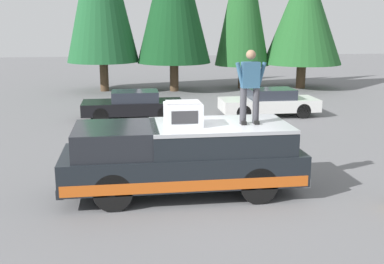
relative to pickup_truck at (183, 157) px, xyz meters
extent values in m
plane|color=slate|center=(-0.29, -0.57, -0.87)|extent=(90.00, 90.00, 0.00)
cube|color=black|center=(0.00, 0.01, -0.17)|extent=(2.00, 5.50, 0.70)
cube|color=#CC5619|center=(0.00, 0.01, -0.37)|extent=(2.01, 5.39, 0.24)
cube|color=black|center=(0.00, 1.52, 0.48)|extent=(1.84, 1.87, 0.60)
cube|color=black|center=(0.00, -0.87, 0.44)|extent=(1.92, 3.19, 0.52)
cube|color=#A8AAAF|center=(0.00, -0.87, 0.74)|extent=(1.94, 3.19, 0.08)
cube|color=#232326|center=(0.00, 2.70, -0.44)|extent=(1.96, 0.16, 0.20)
cube|color=#B2B5BA|center=(0.00, -2.68, -0.44)|extent=(1.96, 0.16, 0.20)
cylinder|color=black|center=(-0.85, 1.60, -0.45)|extent=(0.30, 0.84, 0.84)
cylinder|color=black|center=(0.85, 1.60, -0.45)|extent=(0.30, 0.84, 0.84)
cylinder|color=black|center=(-0.85, -1.59, -0.45)|extent=(0.30, 0.84, 0.84)
cylinder|color=black|center=(0.85, -1.59, -0.45)|extent=(0.30, 0.84, 0.84)
cube|color=silver|center=(-0.14, 0.00, 1.04)|extent=(0.64, 0.84, 0.52)
cube|color=#2D2D30|center=(-0.46, 0.00, 1.04)|extent=(0.01, 0.59, 0.29)
cube|color=#99999E|center=(-0.14, 0.00, 1.32)|extent=(0.58, 0.76, 0.04)
cylinder|color=#333338|center=(-0.10, -1.69, 1.20)|extent=(0.15, 0.15, 0.84)
cube|color=black|center=(-0.14, -1.69, 0.82)|extent=(0.26, 0.11, 0.08)
cylinder|color=#333338|center=(-0.10, -1.39, 1.20)|extent=(0.15, 0.15, 0.84)
cube|color=black|center=(-0.14, -1.39, 0.82)|extent=(0.26, 0.11, 0.08)
cube|color=#335B7A|center=(-0.10, -1.54, 1.91)|extent=(0.24, 0.40, 0.58)
sphere|color=#A37A5B|center=(-0.10, -1.54, 2.36)|extent=(0.22, 0.22, 0.22)
cylinder|color=#335B7A|center=(-0.13, -1.79, 1.91)|extent=(0.09, 0.23, 0.58)
cylinder|color=#335B7A|center=(-0.13, -1.30, 1.91)|extent=(0.09, 0.23, 0.58)
cube|color=white|center=(8.80, -4.75, -0.38)|extent=(1.64, 4.10, 0.50)
cube|color=#282D38|center=(8.80, -4.85, 0.08)|extent=(1.31, 1.89, 0.42)
cylinder|color=black|center=(8.08, -3.48, -0.56)|extent=(0.20, 0.62, 0.62)
cylinder|color=black|center=(9.52, -3.48, -0.56)|extent=(0.20, 0.62, 0.62)
cylinder|color=black|center=(8.08, -6.02, -0.56)|extent=(0.20, 0.62, 0.62)
cylinder|color=black|center=(9.52, -6.02, -0.56)|extent=(0.20, 0.62, 0.62)
cube|color=black|center=(8.96, 1.00, -0.38)|extent=(1.64, 4.10, 0.50)
cube|color=#282D38|center=(8.96, 0.90, 0.08)|extent=(1.31, 1.89, 0.42)
cylinder|color=black|center=(8.24, 2.27, -0.56)|extent=(0.20, 0.62, 0.62)
cylinder|color=black|center=(9.68, 2.27, -0.56)|extent=(0.20, 0.62, 0.62)
cylinder|color=black|center=(8.24, -0.28, -0.56)|extent=(0.20, 0.62, 0.62)
cylinder|color=black|center=(9.68, -0.28, -0.56)|extent=(0.20, 0.62, 0.62)
cylinder|color=#4C3826|center=(16.81, -9.16, -0.14)|extent=(0.55, 0.55, 1.46)
cone|color=#235B28|center=(16.81, -9.16, 3.61)|extent=(4.57, 4.57, 6.05)
cylinder|color=#4C3826|center=(17.34, -5.64, -0.18)|extent=(0.38, 0.38, 1.38)
cylinder|color=#4C3826|center=(16.68, -1.52, -0.06)|extent=(0.50, 0.50, 1.63)
cylinder|color=#4C3826|center=(17.23, 2.46, -0.03)|extent=(0.48, 0.48, 1.68)
camera|label=1|loc=(-10.65, 1.27, 3.11)|focal=44.79mm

